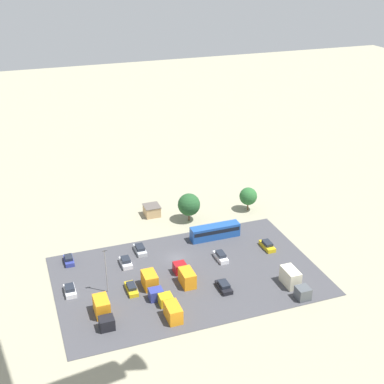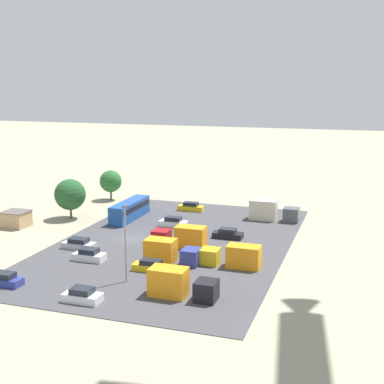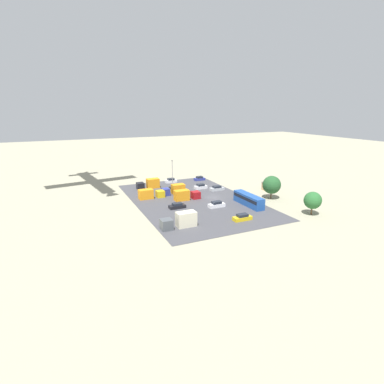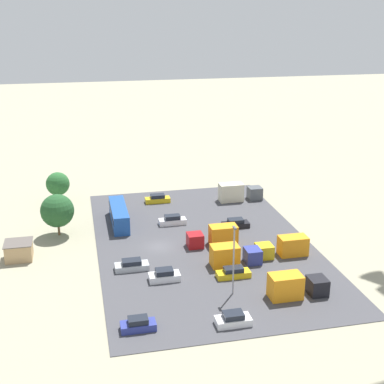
# 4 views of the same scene
# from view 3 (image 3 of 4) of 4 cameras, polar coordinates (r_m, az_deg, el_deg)

# --- Properties ---
(ground_plane) EXTENTS (400.00, 400.00, 0.00)m
(ground_plane) POSITION_cam_3_polar(r_m,az_deg,el_deg) (89.75, 4.05, -1.06)
(ground_plane) COLOR gray
(parking_lot_surface) EXTENTS (51.66, 32.43, 0.08)m
(parking_lot_surface) POSITION_cam_3_polar(r_m,az_deg,el_deg) (86.79, 0.09, -1.57)
(parking_lot_surface) COLOR #424247
(parking_lot_surface) RESTS_ON ground
(shed_building) EXTENTS (3.78, 3.96, 2.61)m
(shed_building) POSITION_cam_3_polar(r_m,az_deg,el_deg) (100.20, 14.55, 1.02)
(shed_building) COLOR tan
(shed_building) RESTS_ON ground
(bus) EXTENTS (11.17, 2.59, 3.08)m
(bus) POSITION_cam_3_polar(r_m,az_deg,el_deg) (83.23, 10.72, -1.39)
(bus) COLOR #1E4C9E
(bus) RESTS_ON ground
(parked_car_0) EXTENTS (2.00, 4.42, 1.47)m
(parked_car_0) POSITION_cam_3_polar(r_m,az_deg,el_deg) (79.77, -2.84, -2.67)
(parked_car_0) COLOR black
(parked_car_0) RESTS_ON ground
(parked_car_1) EXTENTS (1.83, 4.62, 1.56)m
(parked_car_1) POSITION_cam_3_polar(r_m,az_deg,el_deg) (72.28, 9.56, -4.82)
(parked_car_1) COLOR gold
(parked_car_1) RESTS_ON ground
(parked_car_2) EXTENTS (1.80, 4.00, 1.53)m
(parked_car_2) POSITION_cam_3_polar(r_m,az_deg,el_deg) (110.61, 1.42, 2.56)
(parked_car_2) COLOR navy
(parked_car_2) RESTS_ON ground
(parked_car_3) EXTENTS (1.97, 4.68, 1.47)m
(parked_car_3) POSITION_cam_3_polar(r_m,az_deg,el_deg) (97.43, 4.77, 0.69)
(parked_car_3) COLOR #ADB2B7
(parked_car_3) RESTS_ON ground
(parked_car_4) EXTENTS (1.98, 4.15, 1.61)m
(parked_car_4) POSITION_cam_3_polar(r_m,az_deg,el_deg) (99.10, 1.65, 1.03)
(parked_car_4) COLOR silver
(parked_car_4) RESTS_ON ground
(parked_car_5) EXTENTS (1.99, 4.10, 1.54)m
(parked_car_5) POSITION_cam_3_polar(r_m,az_deg,el_deg) (107.63, -4.04, 2.16)
(parked_car_5) COLOR silver
(parked_car_5) RESTS_ON ground
(parked_car_6) EXTENTS (1.78, 4.55, 1.60)m
(parked_car_6) POSITION_cam_3_polar(r_m,az_deg,el_deg) (80.84, 4.70, -2.41)
(parked_car_6) COLOR silver
(parked_car_6) RESTS_ON ground
(parked_car_7) EXTENTS (1.74, 4.61, 1.44)m
(parked_car_7) POSITION_cam_3_polar(r_m,az_deg,el_deg) (96.53, -3.56, 0.57)
(parked_car_7) COLOR gold
(parked_car_7) RESTS_ON ground
(parked_truck_0) EXTENTS (2.41, 7.70, 3.01)m
(parked_truck_0) POSITION_cam_3_polar(r_m,az_deg,el_deg) (86.72, -1.21, -0.62)
(parked_truck_0) COLOR maroon
(parked_truck_0) RESTS_ON ground
(parked_truck_1) EXTENTS (2.54, 7.49, 3.11)m
(parked_truck_1) POSITION_cam_3_polar(r_m,az_deg,el_deg) (100.48, -8.12, 1.53)
(parked_truck_1) COLOR black
(parked_truck_1) RESTS_ON ground
(parked_truck_2) EXTENTS (2.54, 7.17, 2.99)m
(parked_truck_2) POSITION_cam_3_polar(r_m,az_deg,el_deg) (92.69, -3.31, 0.43)
(parked_truck_2) COLOR navy
(parked_truck_2) RESTS_ON ground
(parked_truck_3) EXTENTS (2.39, 7.66, 2.82)m
(parked_truck_3) POSITION_cam_3_polar(r_m,az_deg,el_deg) (89.02, -8.01, -0.40)
(parked_truck_3) COLOR gold
(parked_truck_3) RESTS_ON ground
(parked_truck_4) EXTENTS (2.45, 8.18, 3.36)m
(parked_truck_4) POSITION_cam_3_polar(r_m,az_deg,el_deg) (66.98, -2.17, -5.46)
(parked_truck_4) COLOR #4C5156
(parked_truck_4) RESTS_ON ground
(tree_near_shed) EXTENTS (5.29, 5.29, 6.83)m
(tree_near_shed) POSITION_cam_3_polar(r_m,az_deg,el_deg) (90.45, 14.94, 1.32)
(tree_near_shed) COLOR brown
(tree_near_shed) RESTS_ON ground
(tree_apron_mid) EXTENTS (4.33, 4.33, 5.92)m
(tree_apron_mid) POSITION_cam_3_polar(r_m,az_deg,el_deg) (79.91, 22.01, -1.49)
(tree_apron_mid) COLOR brown
(tree_apron_mid) RESTS_ON ground
(light_pole_lot_centre) EXTENTS (0.90, 0.28, 9.16)m
(light_pole_lot_centre) POSITION_cam_3_polar(r_m,az_deg,el_deg) (99.85, -3.77, 3.68)
(light_pole_lot_centre) COLOR gray
(light_pole_lot_centre) RESTS_ON ground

